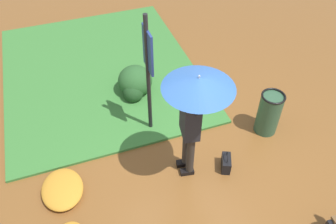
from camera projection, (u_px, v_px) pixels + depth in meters
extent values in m
plane|color=brown|center=(198.00, 173.00, 5.67)|extent=(18.00, 18.00, 0.00)
cube|color=#387533|center=(100.00, 70.00, 7.62)|extent=(4.80, 4.00, 0.05)
cylinder|color=#2D2823|center=(186.00, 147.00, 5.51)|extent=(0.12, 0.12, 0.86)
cylinder|color=#2D2823|center=(190.00, 156.00, 5.39)|extent=(0.12, 0.12, 0.86)
cube|color=black|center=(183.00, 163.00, 5.77)|extent=(0.15, 0.24, 0.08)
cube|color=black|center=(187.00, 171.00, 5.65)|extent=(0.15, 0.24, 0.08)
cube|color=#232328|center=(190.00, 118.00, 4.93)|extent=(0.42, 0.30, 0.64)
sphere|color=tan|center=(192.00, 93.00, 4.61)|extent=(0.20, 0.20, 0.20)
ellipsoid|color=black|center=(192.00, 92.00, 4.58)|extent=(0.20, 0.20, 0.15)
cylinder|color=#232328|center=(184.00, 98.00, 4.92)|extent=(0.18, 0.13, 0.18)
cylinder|color=#232328|center=(184.00, 95.00, 4.83)|extent=(0.24, 0.11, 0.33)
cube|color=black|center=(188.00, 91.00, 4.68)|extent=(0.07, 0.03, 0.14)
cylinder|color=#232328|center=(196.00, 113.00, 4.65)|extent=(0.11, 0.10, 0.09)
cylinder|color=#232328|center=(197.00, 107.00, 4.60)|extent=(0.10, 0.09, 0.23)
cylinder|color=#A5A5AD|center=(198.00, 89.00, 4.39)|extent=(0.02, 0.02, 0.41)
cone|color=#264C8C|center=(199.00, 83.00, 4.32)|extent=(0.96, 0.96, 0.16)
sphere|color=#A5A5AD|center=(199.00, 76.00, 4.24)|extent=(0.02, 0.02, 0.02)
cylinder|color=black|center=(148.00, 79.00, 5.61)|extent=(0.07, 0.07, 2.30)
cube|color=navy|center=(148.00, 50.00, 5.23)|extent=(0.44, 0.04, 0.70)
cube|color=silver|center=(149.00, 50.00, 5.23)|extent=(0.38, 0.01, 0.64)
cube|color=black|center=(226.00, 163.00, 5.67)|extent=(0.33, 0.25, 0.24)
torus|color=black|center=(227.00, 157.00, 5.56)|extent=(0.17, 0.09, 0.18)
cylinder|color=#2D5138|center=(269.00, 114.00, 6.10)|extent=(0.40, 0.40, 0.80)
torus|color=black|center=(274.00, 96.00, 5.81)|extent=(0.42, 0.42, 0.04)
ellipsoid|color=#285628|center=(135.00, 81.00, 6.91)|extent=(0.68, 0.68, 0.61)
ellipsoid|color=#1E421E|center=(133.00, 92.00, 6.82)|extent=(0.41, 0.41, 0.41)
ellipsoid|color=#C68428|center=(62.00, 189.00, 5.35)|extent=(0.80, 0.64, 0.17)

